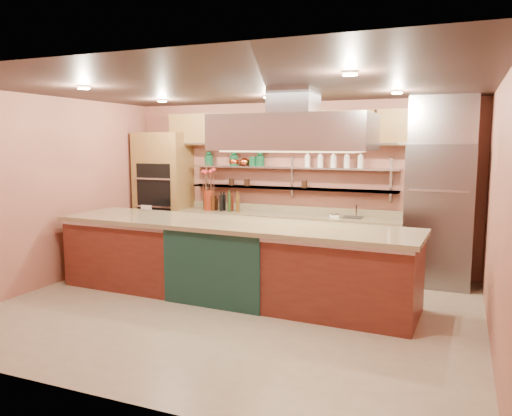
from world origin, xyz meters
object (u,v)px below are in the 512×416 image
at_px(refrigerator, 439,215).
at_px(copper_kettle, 245,162).
at_px(flower_vase, 209,200).
at_px(green_canister, 253,161).
at_px(kitchen_scale, 335,215).
at_px(island, 230,260).

xyz_separation_m(refrigerator, copper_kettle, (-3.24, 0.23, 0.74)).
distance_m(refrigerator, flower_vase, 3.85).
xyz_separation_m(flower_vase, green_canister, (0.76, 0.22, 0.69)).
distance_m(kitchen_scale, copper_kettle, 1.88).
bearing_deg(green_canister, flower_vase, -163.89).
bearing_deg(refrigerator, copper_kettle, 175.95).
distance_m(copper_kettle, green_canister, 0.16).
bearing_deg(flower_vase, kitchen_scale, 0.00).
relative_size(flower_vase, kitchen_scale, 2.36).
bearing_deg(copper_kettle, island, -71.97).
distance_m(island, flower_vase, 2.21).
relative_size(island, green_canister, 31.21).
height_order(refrigerator, green_canister, refrigerator).
distance_m(flower_vase, copper_kettle, 0.93).
xyz_separation_m(copper_kettle, green_canister, (0.16, 0.00, 0.01)).
bearing_deg(green_canister, refrigerator, -4.26).
xyz_separation_m(kitchen_scale, green_canister, (-1.52, 0.22, 0.82)).
xyz_separation_m(refrigerator, green_canister, (-3.09, 0.23, 0.75)).
height_order(flower_vase, kitchen_scale, flower_vase).
xyz_separation_m(island, kitchen_scale, (1.04, 1.73, 0.45)).
bearing_deg(kitchen_scale, green_canister, 178.25).
relative_size(flower_vase, copper_kettle, 2.00).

